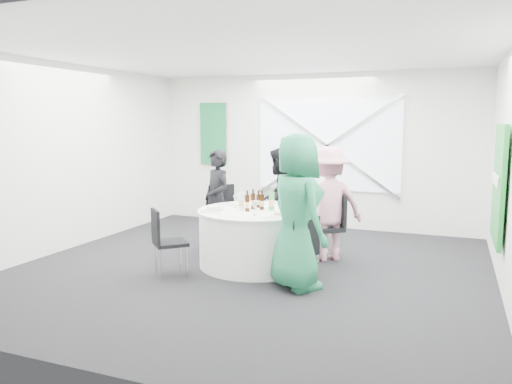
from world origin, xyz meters
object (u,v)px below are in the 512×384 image
at_px(person_man_back, 279,197).
at_px(person_woman_pink, 329,204).
at_px(chair_back_left, 225,212).
at_px(chair_back, 298,215).
at_px(green_water_bottle, 272,201).
at_px(person_man_back_left, 217,200).
at_px(person_woman_green, 297,212).
at_px(chair_front_right, 301,246).
at_px(chair_front_left, 164,237).
at_px(banquet_table, 256,237).
at_px(clear_water_bottle, 241,201).
at_px(chair_back_right, 332,222).

xyz_separation_m(person_man_back, person_woman_pink, (0.90, -0.49, 0.03)).
xyz_separation_m(chair_back_left, person_man_back, (0.72, 0.43, 0.20)).
bearing_deg(chair_back, green_water_bottle, -80.37).
xyz_separation_m(chair_back, person_man_back_left, (-1.10, -0.61, 0.26)).
bearing_deg(person_woman_green, chair_back, -32.25).
height_order(person_man_back, person_woman_green, person_woman_green).
xyz_separation_m(chair_front_right, chair_front_left, (-1.70, -0.22, 0.00)).
xyz_separation_m(banquet_table, green_water_bottle, (0.20, 0.05, 0.50)).
distance_m(chair_back_left, green_water_bottle, 1.21).
relative_size(person_man_back_left, person_man_back, 0.99).
height_order(banquet_table, person_man_back, person_man_back).
relative_size(person_man_back_left, clear_water_bottle, 5.12).
bearing_deg(chair_front_left, person_man_back_left, -45.37).
bearing_deg(green_water_bottle, person_man_back_left, 153.25).
relative_size(chair_back, person_woman_pink, 0.54).
xyz_separation_m(person_man_back, person_woman_green, (0.84, -1.80, 0.13)).
distance_m(person_woman_green, green_water_bottle, 0.94).
relative_size(banquet_table, person_man_back_left, 1.03).
distance_m(banquet_table, person_woman_green, 1.16).
relative_size(person_woman_pink, green_water_bottle, 5.20).
bearing_deg(clear_water_bottle, green_water_bottle, 19.75).
bearing_deg(person_woman_pink, clear_water_bottle, -1.54).
xyz_separation_m(chair_back_right, green_water_bottle, (-0.69, -0.59, 0.33)).
bearing_deg(chair_back_left, person_woman_green, -90.40).
distance_m(banquet_table, chair_back_left, 1.05).
distance_m(chair_back, chair_front_left, 2.35).
xyz_separation_m(banquet_table, chair_back, (0.23, 1.19, 0.12)).
height_order(chair_back_right, chair_front_right, chair_back_right).
height_order(chair_back_right, chair_front_left, chair_back_right).
distance_m(person_woman_green, clear_water_bottle, 1.13).
xyz_separation_m(person_woman_pink, clear_water_bottle, (-1.02, -0.71, 0.08)).
bearing_deg(chair_back_left, chair_back, -22.21).
relative_size(chair_front_right, person_woman_green, 0.47).
distance_m(banquet_table, clear_water_bottle, 0.53).
xyz_separation_m(chair_back_right, person_man_back, (-0.95, 0.47, 0.22)).
bearing_deg(chair_front_right, chair_front_left, -44.01).
xyz_separation_m(chair_front_left, clear_water_bottle, (0.71, 0.79, 0.38)).
relative_size(banquet_table, person_woman_pink, 0.98).
height_order(chair_front_right, person_man_back, person_man_back).
relative_size(banquet_table, clear_water_bottle, 5.26).
bearing_deg(chair_front_left, chair_front_right, -127.27).
height_order(chair_back_right, person_woman_green, person_woman_green).
bearing_deg(clear_water_bottle, person_man_back, 84.37).
xyz_separation_m(chair_back, person_woman_green, (0.55, -1.88, 0.40)).
distance_m(chair_front_left, green_water_bottle, 1.48).
height_order(chair_front_right, person_woman_green, person_woman_green).
bearing_deg(person_woman_green, chair_back_left, 0.40).
distance_m(banquet_table, chair_back, 1.22).
xyz_separation_m(banquet_table, person_woman_green, (0.78, -0.69, 0.52)).
distance_m(chair_back_right, chair_front_left, 2.33).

